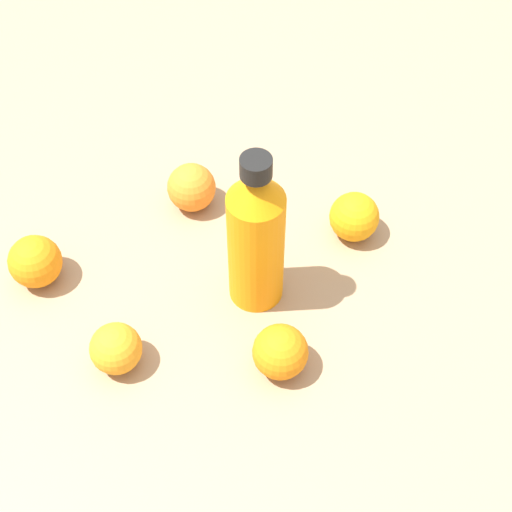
{
  "coord_description": "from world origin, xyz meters",
  "views": [
    {
      "loc": [
        0.37,
        -0.56,
        0.89
      ],
      "look_at": [
        0.02,
        -0.03,
        0.08
      ],
      "focal_mm": 54.04,
      "sensor_mm": 36.0,
      "label": 1
    }
  ],
  "objects_px": {
    "orange_0": "(191,187)",
    "orange_4": "(116,349)",
    "orange_2": "(280,352)",
    "orange_3": "(35,262)",
    "water_bottle": "(256,236)",
    "orange_1": "(354,217)"
  },
  "relations": [
    {
      "from": "orange_2",
      "to": "orange_3",
      "type": "xyz_separation_m",
      "value": [
        -0.36,
        -0.07,
        0.0
      ]
    },
    {
      "from": "orange_3",
      "to": "water_bottle",
      "type": "bearing_deg",
      "value": 29.6
    },
    {
      "from": "orange_2",
      "to": "orange_4",
      "type": "relative_size",
      "value": 1.07
    },
    {
      "from": "orange_1",
      "to": "orange_2",
      "type": "distance_m",
      "value": 0.26
    },
    {
      "from": "orange_2",
      "to": "orange_0",
      "type": "bearing_deg",
      "value": 148.07
    },
    {
      "from": "water_bottle",
      "to": "orange_1",
      "type": "bearing_deg",
      "value": 120.05
    },
    {
      "from": "orange_0",
      "to": "orange_1",
      "type": "distance_m",
      "value": 0.25
    },
    {
      "from": "orange_3",
      "to": "orange_1",
      "type": "bearing_deg",
      "value": 44.31
    },
    {
      "from": "orange_0",
      "to": "orange_1",
      "type": "height_order",
      "value": "same"
    },
    {
      "from": "orange_0",
      "to": "orange_3",
      "type": "bearing_deg",
      "value": -112.23
    },
    {
      "from": "orange_1",
      "to": "orange_3",
      "type": "relative_size",
      "value": 0.98
    },
    {
      "from": "orange_0",
      "to": "orange_2",
      "type": "bearing_deg",
      "value": -31.93
    },
    {
      "from": "orange_0",
      "to": "orange_4",
      "type": "height_order",
      "value": "orange_0"
    },
    {
      "from": "orange_2",
      "to": "orange_1",
      "type": "bearing_deg",
      "value": 97.64
    },
    {
      "from": "water_bottle",
      "to": "orange_3",
      "type": "bearing_deg",
      "value": -100.72
    },
    {
      "from": "orange_4",
      "to": "orange_0",
      "type": "bearing_deg",
      "value": 107.39
    },
    {
      "from": "water_bottle",
      "to": "orange_2",
      "type": "relative_size",
      "value": 3.57
    },
    {
      "from": "water_bottle",
      "to": "orange_2",
      "type": "distance_m",
      "value": 0.15
    },
    {
      "from": "orange_1",
      "to": "orange_2",
      "type": "height_order",
      "value": "same"
    },
    {
      "from": "orange_2",
      "to": "orange_3",
      "type": "distance_m",
      "value": 0.37
    },
    {
      "from": "water_bottle",
      "to": "orange_4",
      "type": "xyz_separation_m",
      "value": [
        -0.09,
        -0.2,
        -0.09
      ]
    },
    {
      "from": "orange_0",
      "to": "orange_3",
      "type": "relative_size",
      "value": 0.98
    }
  ]
}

